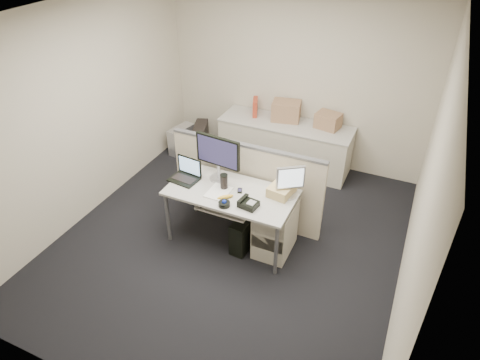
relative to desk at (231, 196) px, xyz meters
The scene contains 29 objects.
floor 0.67m from the desk, ahead, with size 4.00×4.50×0.01m, color black.
ceiling 2.04m from the desk, ahead, with size 4.00×4.50×0.01m, color white.
wall_back 2.35m from the desk, 90.00° to the left, with size 4.00×0.02×2.70m, color #BCB39F.
wall_front 2.35m from the desk, 90.00° to the right, with size 4.00×0.02×2.70m, color #BCB39F.
wall_left 2.11m from the desk, behind, with size 0.02×4.50×2.70m, color #BCB39F.
wall_right 2.11m from the desk, ahead, with size 0.02×4.50×2.70m, color #BCB39F.
desk is the anchor object (origin of this frame).
keyboard_tray 0.19m from the desk, 90.00° to the right, with size 0.62×0.32×0.02m, color #B8B4AC.
drawer_pedestal 0.65m from the desk, ahead, with size 0.40×0.55×0.65m, color beige.
cubicle_partition 0.46m from the desk, 90.00° to the left, with size 2.00×0.06×1.10m, color beige.
back_counter 1.95m from the desk, 90.00° to the left, with size 2.00×0.60×0.72m, color beige.
monitor_main 0.47m from the desk, 144.25° to the left, with size 0.58×0.22×0.58m, color black.
monitor_small 0.72m from the desk, 15.48° to the left, with size 0.32×0.16×0.39m, color #B7B7BC.
laptop 0.65m from the desk, behind, with size 0.34×0.25×0.25m, color black.
trackball 0.30m from the desk, 79.88° to the right, with size 0.13×0.13×0.05m, color black.
desk_phone 0.36m from the desk, 30.96° to the right, with size 0.20×0.17×0.06m, color black.
paper_stack 0.16m from the desk, 146.31° to the right, with size 0.24×0.31×0.01m, color white.
sticky_pad 0.09m from the desk, behind, with size 0.07×0.07×0.01m, color yellow.
travel_mug 0.19m from the desk, 168.69° to the left, with size 0.09×0.09×0.18m, color black.
banana 0.17m from the desk, 90.00° to the right, with size 0.20×0.05×0.04m, color gold.
cellphone 0.13m from the desk, 29.08° to the left, with size 0.05×0.10×0.01m, color black.
manila_folders 0.60m from the desk, 19.98° to the left, with size 0.25×0.31×0.12m, color #E0BC7E.
keyboard 0.15m from the desk, 109.65° to the right, with size 0.50×0.18×0.03m, color black.
pc_tower_desk 0.50m from the desk, 14.04° to the right, with size 0.18×0.46×0.43m, color black.
pc_tower_spare_dark 2.40m from the desk, 127.97° to the left, with size 0.19×0.48×0.45m, color black.
pc_tower_spare_silver 2.41m from the desk, 135.85° to the left, with size 0.19×0.48×0.44m, color #B7B7BC.
cardboard_box_left 2.06m from the desk, 91.40° to the left, with size 0.42×0.31×0.31m, color #95714C.
cardboard_box_right 2.14m from the desk, 73.69° to the left, with size 0.34×0.27×0.25m, color #95714C.
red_binder 2.11m from the desk, 105.16° to the left, with size 0.07×0.29×0.27m, color #A5351E.
Camera 1 is at (1.78, -3.65, 3.61)m, focal length 32.00 mm.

